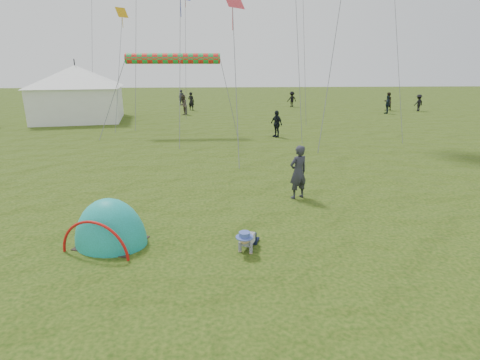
{
  "coord_description": "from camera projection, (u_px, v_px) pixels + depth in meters",
  "views": [
    {
      "loc": [
        -0.31,
        -7.65,
        4.27
      ],
      "look_at": [
        0.43,
        2.94,
        1.0
      ],
      "focal_mm": 28.0,
      "sensor_mm": 36.0,
      "label": 1
    }
  ],
  "objects": [
    {
      "name": "crowd_person_6",
      "position": [
        102.0,
        109.0,
        31.0
      ],
      "size": [
        0.65,
        0.49,
        1.63
      ],
      "primitive_type": "imported",
      "rotation": [
        0.0,
        0.0,
        0.18
      ],
      "color": "#2D2E32",
      "rests_on": "ground"
    },
    {
      "name": "event_marquee",
      "position": [
        78.0,
        91.0,
        29.67
      ],
      "size": [
        7.65,
        7.65,
        4.59
      ],
      "primitive_type": null,
      "rotation": [
        0.0,
        0.0,
        0.16
      ],
      "color": "white",
      "rests_on": "ground"
    },
    {
      "name": "crowd_person_14",
      "position": [
        387.0,
        105.0,
        34.12
      ],
      "size": [
        0.9,
        0.99,
        1.62
      ],
      "primitive_type": "imported",
      "rotation": [
        0.0,
        0.0,
        4.03
      ],
      "color": "black",
      "rests_on": "ground"
    },
    {
      "name": "popup_tent",
      "position": [
        112.0,
        243.0,
        9.36
      ],
      "size": [
        2.2,
        2.0,
        2.35
      ],
      "primitive_type": "ellipsoid",
      "rotation": [
        0.0,
        0.0,
        -0.33
      ],
      "color": "#178870",
      "rests_on": "ground"
    },
    {
      "name": "crowd_person_10",
      "position": [
        34.0,
        98.0,
        41.1
      ],
      "size": [
        0.93,
        0.8,
        1.61
      ],
      "primitive_type": "imported",
      "rotation": [
        0.0,
        0.0,
        2.7
      ],
      "color": "#3E352B",
      "rests_on": "ground"
    },
    {
      "name": "crowd_person_12",
      "position": [
        181.0,
        97.0,
        41.54
      ],
      "size": [
        0.66,
        0.48,
        1.67
      ],
      "primitive_type": "imported",
      "rotation": [
        0.0,
        0.0,
        6.14
      ],
      "color": "black",
      "rests_on": "ground"
    },
    {
      "name": "diamond_kite_1",
      "position": [
        122.0,
        12.0,
        27.19
      ],
      "size": [
        0.88,
        0.88,
        0.72
      ],
      "primitive_type": "plane",
      "rotation": [
        1.05,
        0.0,
        0.79
      ],
      "color": "#DD9F0E"
    },
    {
      "name": "crowd_person_4",
      "position": [
        53.0,
        113.0,
        28.27
      ],
      "size": [
        0.65,
        0.86,
        1.6
      ],
      "primitive_type": "imported",
      "rotation": [
        0.0,
        0.0,
        4.91
      ],
      "color": "black",
      "rests_on": "ground"
    },
    {
      "name": "crowd_person_8",
      "position": [
        276.0,
        124.0,
        22.98
      ],
      "size": [
        0.84,
        1.02,
        1.63
      ],
      "primitive_type": "imported",
      "rotation": [
        0.0,
        0.0,
        5.27
      ],
      "color": "black",
      "rests_on": "ground"
    },
    {
      "name": "crowd_person_5",
      "position": [
        106.0,
        97.0,
        42.23
      ],
      "size": [
        1.67,
        1.21,
        1.74
      ],
      "primitive_type": "imported",
      "rotation": [
        0.0,
        0.0,
        2.66
      ],
      "color": "#303E4B",
      "rests_on": "ground"
    },
    {
      "name": "standing_adult",
      "position": [
        298.0,
        172.0,
        12.3
      ],
      "size": [
        0.78,
        0.66,
        1.8
      ],
      "primitive_type": "imported",
      "rotation": [
        0.0,
        0.0,
        3.57
      ],
      "color": "#292934",
      "rests_on": "ground"
    },
    {
      "name": "crowd_person_15",
      "position": [
        419.0,
        103.0,
        36.07
      ],
      "size": [
        1.17,
        0.95,
        1.58
      ],
      "primitive_type": "imported",
      "rotation": [
        0.0,
        0.0,
        3.55
      ],
      "color": "black",
      "rests_on": "ground"
    },
    {
      "name": "crawling_toddler",
      "position": [
        247.0,
        239.0,
        8.94
      ],
      "size": [
        0.77,
        0.89,
        0.57
      ],
      "primitive_type": null,
      "rotation": [
        0.0,
        0.0,
        -0.39
      ],
      "color": "black",
      "rests_on": "ground"
    },
    {
      "name": "crowd_person_1",
      "position": [
        388.0,
        101.0,
        36.6
      ],
      "size": [
        1.0,
        0.88,
        1.74
      ],
      "primitive_type": "imported",
      "rotation": [
        0.0,
        0.0,
        3.45
      ],
      "color": "black",
      "rests_on": "ground"
    },
    {
      "name": "crowd_person_0",
      "position": [
        191.0,
        101.0,
        36.59
      ],
      "size": [
        0.77,
        0.69,
        1.77
      ],
      "primitive_type": "imported",
      "rotation": [
        0.0,
        0.0,
        2.62
      ],
      "color": "black",
      "rests_on": "ground"
    },
    {
      "name": "ground",
      "position": [
        230.0,
        260.0,
        8.57
      ],
      "size": [
        140.0,
        140.0,
        0.0
      ],
      "primitive_type": "plane",
      "color": "#153409"
    },
    {
      "name": "crowd_person_2",
      "position": [
        96.0,
        98.0,
        41.32
      ],
      "size": [
        0.98,
        0.87,
        1.59
      ],
      "primitive_type": "imported",
      "rotation": [
        0.0,
        0.0,
        0.63
      ],
      "color": "#27404A",
      "rests_on": "ground"
    },
    {
      "name": "rainbow_tube_kite",
      "position": [
        173.0,
        59.0,
        23.05
      ],
      "size": [
        5.78,
        0.64,
        0.64
      ],
      "primitive_type": "cylinder",
      "rotation": [
        0.0,
        1.57,
        0.0
      ],
      "color": "red"
    },
    {
      "name": "crowd_person_7",
      "position": [
        183.0,
        105.0,
        33.41
      ],
      "size": [
        0.91,
        1.02,
        1.74
      ],
      "primitive_type": "imported",
      "rotation": [
        0.0,
        0.0,
        4.37
      ],
      "color": "#453A32",
      "rests_on": "ground"
    },
    {
      "name": "crowd_person_9",
      "position": [
        292.0,
        99.0,
        39.73
      ],
      "size": [
        1.16,
        0.86,
        1.61
      ],
      "primitive_type": "imported",
      "rotation": [
        0.0,
        0.0,
        3.43
      ],
      "color": "black",
      "rests_on": "ground"
    }
  ]
}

